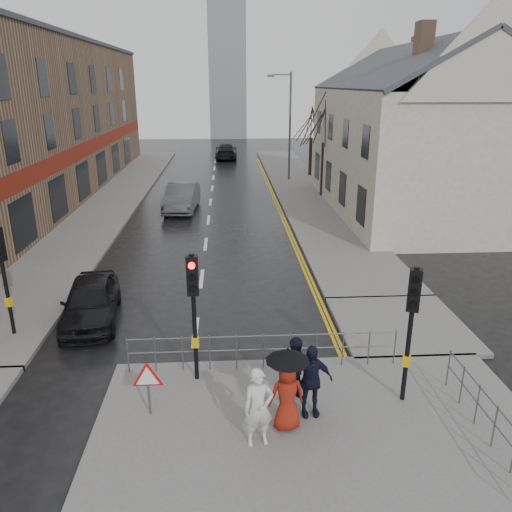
{
  "coord_description": "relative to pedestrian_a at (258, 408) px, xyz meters",
  "views": [
    {
      "loc": [
        1.06,
        -11.01,
        7.36
      ],
      "look_at": [
        1.99,
        4.47,
        1.96
      ],
      "focal_mm": 35.0,
      "sensor_mm": 36.0,
      "label": 1
    }
  ],
  "objects": [
    {
      "name": "left_pavement",
      "position": [
        -8.13,
        25.34,
        -0.95
      ],
      "size": [
        4.0,
        44.0,
        0.14
      ],
      "primitive_type": "cube",
      "color": "#605E5B",
      "rests_on": "ground"
    },
    {
      "name": "near_pavement",
      "position": [
        1.37,
        -1.16,
        -0.95
      ],
      "size": [
        10.0,
        9.0,
        0.14
      ],
      "primitive_type": "cube",
      "color": "#605E5B",
      "rests_on": "ground"
    },
    {
      "name": "pedestrian_with_umbrella",
      "position": [
        0.65,
        0.47,
        0.22
      ],
      "size": [
        0.96,
        0.96,
        1.96
      ],
      "color": "maroon",
      "rests_on": "near_pavement"
    },
    {
      "name": "traffic_signal_near_right",
      "position": [
        3.57,
        1.34,
        1.44
      ],
      "size": [
        0.34,
        0.33,
        3.4
      ],
      "color": "black",
      "rests_on": "near_pavement"
    },
    {
      "name": "building_left_terrace",
      "position": [
        -13.63,
        24.34,
        3.98
      ],
      "size": [
        8.0,
        42.0,
        10.0
      ],
      "primitive_type": "cube",
      "color": "#85654D",
      "rests_on": "ground"
    },
    {
      "name": "ground",
      "position": [
        -1.63,
        2.34,
        -1.02
      ],
      "size": [
        120.0,
        120.0,
        0.0
      ],
      "primitive_type": "plane",
      "color": "black",
      "rests_on": "ground"
    },
    {
      "name": "tree_far",
      "position": [
        6.37,
        32.34,
        3.41
      ],
      "size": [
        2.4,
        2.4,
        5.64
      ],
      "color": "black",
      "rests_on": "right_pavement"
    },
    {
      "name": "traffic_signal_far_left",
      "position": [
        -7.13,
        5.34,
        1.44
      ],
      "size": [
        0.34,
        0.33,
        3.4
      ],
      "color": "black",
      "rests_on": "left_pavement"
    },
    {
      "name": "guard_railing_side",
      "position": [
        4.87,
        -0.41,
        -0.17
      ],
      "size": [
        0.04,
        4.54,
        1.0
      ],
      "color": "#595B5E",
      "rests_on": "near_pavement"
    },
    {
      "name": "car_far",
      "position": [
        -0.52,
        42.83,
        -0.25
      ],
      "size": [
        2.22,
        5.31,
        1.53
      ],
      "primitive_type": "imported",
      "rotation": [
        0.0,
        0.0,
        3.13
      ],
      "color": "black",
      "rests_on": "ground"
    },
    {
      "name": "right_pavement",
      "position": [
        4.87,
        27.34,
        -0.95
      ],
      "size": [
        4.0,
        40.0,
        0.14
      ],
      "primitive_type": "cube",
      "color": "#605E5B",
      "rests_on": "ground"
    },
    {
      "name": "warning_sign",
      "position": [
        -2.43,
        1.13,
        0.03
      ],
      "size": [
        0.8,
        0.07,
        1.35
      ],
      "color": "#595B5E",
      "rests_on": "near_pavement"
    },
    {
      "name": "pavement_bridge_right",
      "position": [
        4.87,
        5.34,
        -0.95
      ],
      "size": [
        4.0,
        4.2,
        0.14
      ],
      "primitive_type": "cube",
      "color": "#605E5B",
      "rests_on": "ground"
    },
    {
      "name": "traffic_signal_near_left",
      "position": [
        -1.43,
        2.54,
        1.44
      ],
      "size": [
        0.28,
        0.27,
        3.4
      ],
      "color": "black",
      "rests_on": "near_pavement"
    },
    {
      "name": "pedestrian_a",
      "position": [
        0.0,
        0.0,
        0.0
      ],
      "size": [
        0.7,
        0.52,
        1.75
      ],
      "primitive_type": "imported",
      "rotation": [
        0.0,
        0.0,
        0.16
      ],
      "color": "silver",
      "rests_on": "near_pavement"
    },
    {
      "name": "car_parked",
      "position": [
        -5.02,
        6.34,
        -0.31
      ],
      "size": [
        2.16,
        4.3,
        1.41
      ],
      "primitive_type": "imported",
      "rotation": [
        0.0,
        0.0,
        0.12
      ],
      "color": "black",
      "rests_on": "ground"
    },
    {
      "name": "car_mid",
      "position": [
        -3.29,
        21.21,
        -0.21
      ],
      "size": [
        2.02,
        4.98,
        1.61
      ],
      "primitive_type": "imported",
      "rotation": [
        0.0,
        0.0,
        -0.07
      ],
      "color": "#3F4044",
      "rests_on": "ground"
    },
    {
      "name": "guard_railing_front",
      "position": [
        0.32,
        2.94,
        -0.16
      ],
      "size": [
        7.14,
        0.04,
        1.0
      ],
      "color": "#595B5E",
      "rests_on": "near_pavement"
    },
    {
      "name": "tree_near",
      "position": [
        5.87,
        24.34,
        4.12
      ],
      "size": [
        2.4,
        2.4,
        6.58
      ],
      "color": "black",
      "rests_on": "right_pavement"
    },
    {
      "name": "pedestrian_b",
      "position": [
        1.01,
        1.45,
        -0.05
      ],
      "size": [
        0.88,
        0.72,
        1.65
      ],
      "primitive_type": "imported",
      "rotation": [
        0.0,
        0.0,
        0.13
      ],
      "color": "black",
      "rests_on": "near_pavement"
    },
    {
      "name": "pedestrian_d",
      "position": [
        1.23,
        0.92,
        0.0
      ],
      "size": [
        1.05,
        0.5,
        1.75
      ],
      "primitive_type": "imported",
      "rotation": [
        0.0,
        0.0,
        0.07
      ],
      "color": "black",
      "rests_on": "near_pavement"
    },
    {
      "name": "building_right_cream",
      "position": [
        10.37,
        20.34,
        3.76
      ],
      "size": [
        9.0,
        16.4,
        10.1
      ],
      "color": "beige",
      "rests_on": "ground"
    },
    {
      "name": "church_tower",
      "position": [
        -0.13,
        64.34,
        7.98
      ],
      "size": [
        5.0,
        5.0,
        18.0
      ],
      "primitive_type": "cube",
      "color": "gray",
      "rests_on": "ground"
    },
    {
      "name": "street_lamp",
      "position": [
        4.19,
        30.34,
        3.69
      ],
      "size": [
        1.83,
        0.25,
        8.0
      ],
      "color": "#595B5E",
      "rests_on": "right_pavement"
    }
  ]
}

